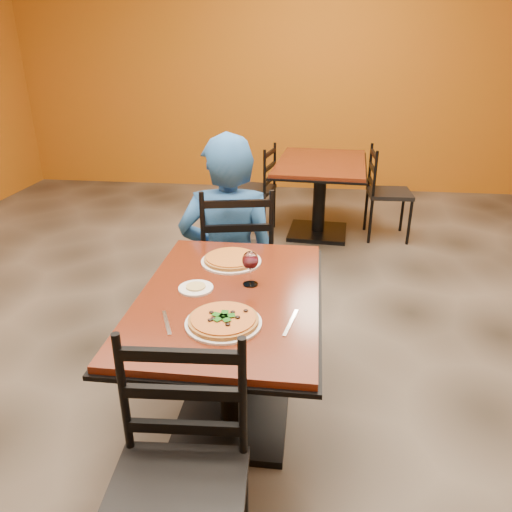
# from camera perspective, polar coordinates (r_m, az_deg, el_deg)

# --- Properties ---
(floor) EXTENTS (7.00, 8.00, 0.01)m
(floor) POSITION_cam_1_polar(r_m,az_deg,el_deg) (3.01, -1.18, -12.56)
(floor) COLOR black
(floor) RESTS_ON ground
(wall_back) EXTENTS (7.00, 0.01, 3.00)m
(wall_back) POSITION_cam_1_polar(r_m,az_deg,el_deg) (6.42, 3.98, 21.12)
(wall_back) COLOR #A45512
(wall_back) RESTS_ON ground
(table_main) EXTENTS (0.83, 1.23, 0.75)m
(table_main) POSITION_cam_1_polar(r_m,az_deg,el_deg) (2.29, -3.04, -8.64)
(table_main) COLOR #611C0F
(table_main) RESTS_ON floor
(table_second) EXTENTS (0.95, 1.33, 0.75)m
(table_second) POSITION_cam_1_polar(r_m,az_deg,el_deg) (4.83, 7.59, 8.82)
(table_second) COLOR #611C0F
(table_second) RESTS_ON floor
(chair_main_near) EXTENTS (0.46, 0.46, 0.96)m
(chair_main_near) POSITION_cam_1_polar(r_m,az_deg,el_deg) (1.69, -9.54, -26.77)
(chair_main_near) COLOR black
(chair_main_near) RESTS_ON floor
(chair_main_far) EXTENTS (0.54, 0.54, 1.00)m
(chair_main_far) POSITION_cam_1_polar(r_m,az_deg,el_deg) (3.18, -2.33, -0.05)
(chair_main_far) COLOR black
(chair_main_far) RESTS_ON floor
(chair_second_left) EXTENTS (0.47, 0.47, 0.89)m
(chair_second_left) POSITION_cam_1_polar(r_m,az_deg,el_deg) (4.90, -0.46, 7.84)
(chair_second_left) COLOR black
(chair_second_left) RESTS_ON floor
(chair_second_right) EXTENTS (0.42, 0.42, 0.90)m
(chair_second_right) POSITION_cam_1_polar(r_m,az_deg,el_deg) (4.91, 15.46, 7.10)
(chair_second_right) COLOR black
(chair_second_right) RESTS_ON floor
(diner) EXTENTS (0.68, 0.49, 1.31)m
(diner) POSITION_cam_1_polar(r_m,az_deg,el_deg) (3.10, -3.28, 2.43)
(diner) COLOR #194A8B
(diner) RESTS_ON floor
(plate_main) EXTENTS (0.31, 0.31, 0.01)m
(plate_main) POSITION_cam_1_polar(r_m,az_deg,el_deg) (1.96, -3.85, -7.88)
(plate_main) COLOR white
(plate_main) RESTS_ON table_main
(pizza_main) EXTENTS (0.28, 0.28, 0.02)m
(pizza_main) POSITION_cam_1_polar(r_m,az_deg,el_deg) (1.95, -3.87, -7.48)
(pizza_main) COLOR maroon
(pizza_main) RESTS_ON plate_main
(plate_far) EXTENTS (0.31, 0.31, 0.01)m
(plate_far) POSITION_cam_1_polar(r_m,az_deg,el_deg) (2.49, -2.94, -0.63)
(plate_far) COLOR white
(plate_far) RESTS_ON table_main
(pizza_far) EXTENTS (0.28, 0.28, 0.02)m
(pizza_far) POSITION_cam_1_polar(r_m,az_deg,el_deg) (2.48, -2.95, -0.29)
(pizza_far) COLOR orange
(pizza_far) RESTS_ON plate_far
(side_plate) EXTENTS (0.16, 0.16, 0.01)m
(side_plate) POSITION_cam_1_polar(r_m,az_deg,el_deg) (2.24, -7.10, -3.79)
(side_plate) COLOR white
(side_plate) RESTS_ON table_main
(dip) EXTENTS (0.09, 0.09, 0.01)m
(dip) POSITION_cam_1_polar(r_m,az_deg,el_deg) (2.23, -7.11, -3.58)
(dip) COLOR tan
(dip) RESTS_ON side_plate
(wine_glass) EXTENTS (0.08, 0.08, 0.18)m
(wine_glass) POSITION_cam_1_polar(r_m,az_deg,el_deg) (2.22, -0.67, -1.31)
(wine_glass) COLOR white
(wine_glass) RESTS_ON table_main
(fork) EXTENTS (0.09, 0.18, 0.00)m
(fork) POSITION_cam_1_polar(r_m,az_deg,el_deg) (2.00, -10.48, -7.72)
(fork) COLOR silver
(fork) RESTS_ON table_main
(knife) EXTENTS (0.05, 0.21, 0.00)m
(knife) POSITION_cam_1_polar(r_m,az_deg,el_deg) (1.97, 4.11, -7.82)
(knife) COLOR silver
(knife) RESTS_ON table_main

